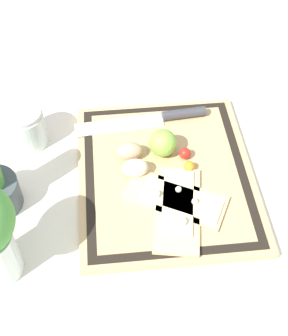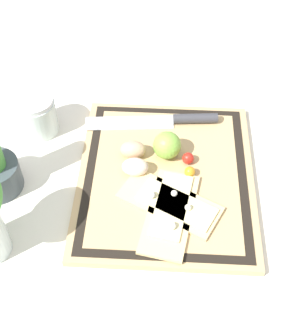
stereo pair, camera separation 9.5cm
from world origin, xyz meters
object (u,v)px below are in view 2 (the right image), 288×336
at_px(pizza_slice_near, 170,211).
at_px(cherry_tomato_yellow, 190,172).
at_px(cherry_tomato_red, 188,158).
at_px(pizza_slice_far, 171,203).
at_px(knife, 173,120).
at_px(egg_brown, 133,150).
at_px(lime, 169,145).
at_px(egg_pink, 135,167).
at_px(sauce_jar, 37,117).

bearing_deg(pizza_slice_near, cherry_tomato_yellow, -21.45).
bearing_deg(cherry_tomato_red, pizza_slice_near, 165.39).
xyz_separation_m(pizza_slice_far, knife, (0.23, -0.00, 0.00)).
xyz_separation_m(egg_brown, cherry_tomato_red, (-0.01, -0.12, -0.01)).
xyz_separation_m(knife, lime, (-0.10, 0.01, 0.02)).
bearing_deg(pizza_slice_far, egg_pink, 44.47).
height_order(knife, cherry_tomato_yellow, same).
distance_m(egg_pink, cherry_tomato_red, 0.11).
xyz_separation_m(egg_pink, cherry_tomato_red, (0.03, -0.11, -0.01)).
relative_size(egg_pink, cherry_tomato_yellow, 2.45).
height_order(egg_pink, lime, lime).
bearing_deg(cherry_tomato_red, cherry_tomato_yellow, -174.53).
bearing_deg(knife, sauce_jar, 93.85).
distance_m(pizza_slice_far, cherry_tomato_yellow, 0.08).
bearing_deg(egg_pink, cherry_tomato_yellow, -90.43).
height_order(knife, sauce_jar, sauce_jar).
height_order(egg_pink, cherry_tomato_yellow, egg_pink).
height_order(pizza_slice_near, sauce_jar, sauce_jar).
relative_size(pizza_slice_far, lime, 3.65).
bearing_deg(egg_pink, egg_brown, 9.11).
height_order(egg_pink, cherry_tomato_red, egg_pink).
bearing_deg(egg_brown, cherry_tomato_red, -95.92).
relative_size(egg_brown, egg_pink, 1.00).
relative_size(pizza_slice_near, sauce_jar, 2.38).
height_order(pizza_slice_far, cherry_tomato_red, same).
distance_m(egg_pink, lime, 0.09).
relative_size(knife, cherry_tomato_red, 12.13).
height_order(pizza_slice_near, cherry_tomato_yellow, pizza_slice_near).
xyz_separation_m(pizza_slice_near, cherry_tomato_yellow, (0.10, -0.04, 0.01)).
bearing_deg(cherry_tomato_red, pizza_slice_far, 163.05).
bearing_deg(egg_pink, knife, -26.55).
distance_m(knife, egg_pink, 0.17).
distance_m(pizza_slice_near, cherry_tomato_yellow, 0.10).
xyz_separation_m(lime, cherry_tomato_red, (-0.02, -0.04, -0.02)).
height_order(pizza_slice_near, egg_pink, egg_pink).
bearing_deg(pizza_slice_far, cherry_tomato_red, -16.95).
bearing_deg(pizza_slice_near, knife, -0.53).
bearing_deg(sauce_jar, knife, -86.15).
bearing_deg(cherry_tomato_red, egg_brown, 84.08).
height_order(egg_brown, egg_pink, same).
xyz_separation_m(egg_pink, lime, (0.05, -0.07, 0.01)).
relative_size(pizza_slice_far, egg_brown, 3.95).
bearing_deg(pizza_slice_far, sauce_jar, 55.57).
distance_m(pizza_slice_near, egg_pink, 0.12).
height_order(pizza_slice_far, knife, pizza_slice_far).
xyz_separation_m(knife, cherry_tomato_red, (-0.12, -0.03, 0.00)).
distance_m(pizza_slice_near, egg_brown, 0.17).
xyz_separation_m(knife, egg_brown, (-0.11, 0.08, 0.01)).
height_order(pizza_slice_near, pizza_slice_far, same).
xyz_separation_m(pizza_slice_far, lime, (0.13, 0.01, 0.02)).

